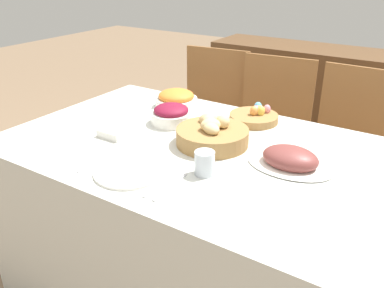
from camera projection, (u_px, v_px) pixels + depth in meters
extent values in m
cube|color=silver|center=(198.00, 225.00, 1.80)|extent=(1.60, 1.00, 0.77)
cylinder|color=brown|center=(286.00, 210.00, 2.18)|extent=(0.03, 0.03, 0.46)
cylinder|color=brown|center=(361.00, 236.00, 1.98)|extent=(0.03, 0.03, 0.46)
cylinder|color=brown|center=(312.00, 180.00, 2.47)|extent=(0.03, 0.03, 0.46)
cylinder|color=brown|center=(380.00, 200.00, 2.26)|extent=(0.03, 0.03, 0.46)
cube|color=brown|center=(340.00, 167.00, 2.12)|extent=(0.44, 0.44, 0.02)
cube|color=brown|center=(359.00, 111.00, 2.17)|extent=(0.42, 0.04, 0.47)
cylinder|color=brown|center=(162.00, 172.00, 2.56)|extent=(0.03, 0.03, 0.46)
cylinder|color=brown|center=(218.00, 186.00, 2.40)|extent=(0.03, 0.03, 0.46)
cylinder|color=brown|center=(189.00, 149.00, 2.87)|extent=(0.03, 0.03, 0.46)
cylinder|color=brown|center=(241.00, 160.00, 2.71)|extent=(0.03, 0.03, 0.46)
cube|color=brown|center=(203.00, 132.00, 2.54)|extent=(0.46, 0.46, 0.02)
cube|color=brown|center=(217.00, 86.00, 2.60)|extent=(0.42, 0.06, 0.47)
cylinder|color=brown|center=(218.00, 190.00, 2.36)|extent=(0.03, 0.03, 0.46)
cylinder|color=brown|center=(283.00, 208.00, 2.20)|extent=(0.03, 0.03, 0.46)
cylinder|color=brown|center=(242.00, 163.00, 2.67)|extent=(0.03, 0.03, 0.46)
cylinder|color=brown|center=(300.00, 176.00, 2.51)|extent=(0.03, 0.03, 0.46)
cube|color=brown|center=(263.00, 147.00, 2.34)|extent=(0.46, 0.46, 0.02)
cube|color=brown|center=(277.00, 96.00, 2.39)|extent=(0.42, 0.06, 0.47)
cube|color=brown|center=(294.00, 103.00, 3.14)|extent=(1.26, 0.44, 0.87)
cylinder|color=#9E7542|center=(212.00, 137.00, 1.63)|extent=(0.29, 0.29, 0.07)
ellipsoid|color=#E0C184|center=(209.00, 120.00, 1.69)|extent=(0.10, 0.10, 0.06)
ellipsoid|color=#E0C184|center=(211.00, 129.00, 1.58)|extent=(0.10, 0.09, 0.04)
ellipsoid|color=#E0C184|center=(211.00, 125.00, 1.60)|extent=(0.10, 0.11, 0.05)
ellipsoid|color=#E0C184|center=(210.00, 122.00, 1.66)|extent=(0.05, 0.07, 0.05)
ellipsoid|color=#E0C184|center=(223.00, 122.00, 1.63)|extent=(0.08, 0.08, 0.05)
cylinder|color=#9E7542|center=(254.00, 118.00, 1.87)|extent=(0.22, 0.22, 0.03)
ellipsoid|color=#F4D151|center=(259.00, 110.00, 1.86)|extent=(0.04, 0.04, 0.05)
ellipsoid|color=#F29E4C|center=(254.00, 111.00, 1.85)|extent=(0.04, 0.04, 0.05)
ellipsoid|color=pink|center=(256.00, 111.00, 1.85)|extent=(0.04, 0.04, 0.05)
ellipsoid|color=pink|center=(267.00, 109.00, 1.88)|extent=(0.03, 0.03, 0.04)
ellipsoid|color=#F4D151|center=(261.00, 111.00, 1.85)|extent=(0.04, 0.04, 0.05)
ellipsoid|color=#60B2E0|center=(258.00, 107.00, 1.90)|extent=(0.04, 0.04, 0.05)
ellipsoid|color=white|center=(290.00, 165.00, 1.47)|extent=(0.31, 0.22, 0.01)
ellipsoid|color=brown|center=(290.00, 158.00, 1.46)|extent=(0.20, 0.15, 0.08)
cylinder|color=white|center=(176.00, 102.00, 2.05)|extent=(0.21, 0.21, 0.05)
ellipsoid|color=orange|center=(176.00, 96.00, 2.03)|extent=(0.18, 0.18, 0.06)
cylinder|color=white|center=(171.00, 118.00, 1.84)|extent=(0.18, 0.18, 0.05)
ellipsoid|color=maroon|center=(171.00, 110.00, 1.83)|extent=(0.16, 0.16, 0.06)
cylinder|color=white|center=(129.00, 172.00, 1.42)|extent=(0.25, 0.25, 0.01)
cube|color=silver|center=(99.00, 162.00, 1.50)|extent=(0.02, 0.20, 0.00)
cube|color=silver|center=(163.00, 184.00, 1.35)|extent=(0.02, 0.20, 0.00)
cube|color=silver|center=(171.00, 187.00, 1.34)|extent=(0.02, 0.20, 0.00)
cylinder|color=silver|center=(205.00, 163.00, 1.40)|extent=(0.07, 0.07, 0.09)
cube|color=white|center=(112.00, 134.00, 1.70)|extent=(0.12, 0.07, 0.03)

